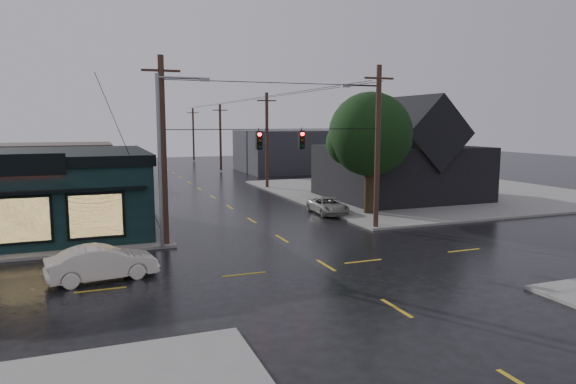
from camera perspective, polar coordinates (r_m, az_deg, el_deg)
name	(u,v)px	position (r m, az deg, el deg)	size (l,w,h in m)	color
ground_plane	(326,265)	(24.44, 4.25, -8.14)	(160.00, 160.00, 0.00)	black
sidewalk_ne	(425,191)	(51.46, 15.02, 0.09)	(28.00, 28.00, 0.15)	gray
pizza_shop	(5,192)	(34.80, -28.94, -0.03)	(16.30, 12.34, 4.90)	black
ne_building	(400,148)	(45.78, 12.32, 4.79)	(12.60, 11.60, 8.75)	black
corner_tree	(370,135)	(37.35, 9.12, 6.32)	(6.03, 6.03, 8.72)	black
utility_pole_nw	(167,246)	(28.77, -13.34, -5.90)	(2.00, 0.32, 10.15)	black
utility_pole_ne	(375,229)	(32.99, 9.70, -4.06)	(2.00, 0.32, 10.15)	black
utility_pole_far_a	(267,188)	(52.39, -2.33, 0.40)	(2.00, 0.32, 9.65)	black
utility_pole_far_b	(221,171)	(71.52, -7.45, 2.30)	(2.00, 0.32, 9.15)	black
utility_pole_far_c	(194,161)	(91.02, -10.40, 3.39)	(2.00, 0.32, 9.15)	black
span_signal_assembly	(280,140)	(29.57, -0.86, 5.83)	(13.00, 0.48, 1.23)	black
streetlight_nw	(163,250)	(28.06, -13.75, -6.26)	(5.40, 0.30, 9.15)	gray
streetlight_ne	(377,226)	(33.83, 9.82, -3.77)	(5.40, 0.30, 9.15)	gray
bg_building_west	(54,164)	(61.55, -24.57, 2.85)	(12.00, 10.00, 4.40)	#372C28
bg_building_east	(293,151)	(71.30, 0.55, 4.60)	(14.00, 12.00, 5.60)	#2A292F
sedan_cream	(102,263)	(23.42, -19.93, -7.41)	(1.57, 4.51, 1.49)	silver
suv_silver	(328,206)	(37.83, 4.47, -1.53)	(2.01, 4.35, 1.21)	gray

